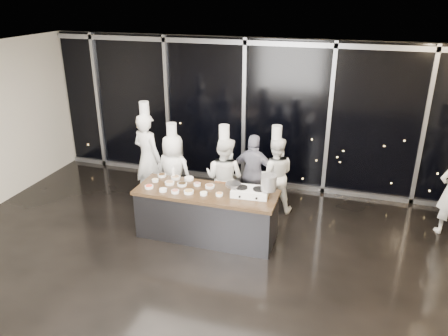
% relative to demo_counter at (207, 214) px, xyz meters
% --- Properties ---
extents(ground, '(9.00, 9.00, 0.00)m').
position_rel_demo_counter_xyz_m(ground, '(0.00, -0.90, -0.45)').
color(ground, black).
rests_on(ground, ground).
extents(room_shell, '(9.02, 7.02, 3.21)m').
position_rel_demo_counter_xyz_m(room_shell, '(0.18, -0.90, 1.79)').
color(room_shell, beige).
rests_on(room_shell, ground).
extents(window_wall, '(8.90, 0.11, 3.20)m').
position_rel_demo_counter_xyz_m(window_wall, '(0.00, 2.53, 1.14)').
color(window_wall, black).
rests_on(window_wall, ground).
extents(demo_counter, '(2.46, 0.86, 0.90)m').
position_rel_demo_counter_xyz_m(demo_counter, '(0.00, 0.00, 0.00)').
color(demo_counter, '#353539').
rests_on(demo_counter, ground).
extents(stove, '(0.63, 0.43, 0.14)m').
position_rel_demo_counter_xyz_m(stove, '(0.76, 0.06, 0.51)').
color(stove, white).
rests_on(stove, demo_counter).
extents(frying_pan, '(0.46, 0.28, 0.04)m').
position_rel_demo_counter_xyz_m(frying_pan, '(0.45, 0.06, 0.61)').
color(frying_pan, gray).
rests_on(frying_pan, stove).
extents(stock_pot, '(0.28, 0.28, 0.26)m').
position_rel_demo_counter_xyz_m(stock_pot, '(1.07, 0.08, 0.72)').
color(stock_pot, '#B6B6B8').
rests_on(stock_pot, stove).
extents(prep_bowls, '(1.40, 0.73, 0.05)m').
position_rel_demo_counter_xyz_m(prep_bowls, '(-0.50, 0.06, 0.47)').
color(prep_bowls, white).
rests_on(prep_bowls, demo_counter).
extents(squeeze_bottle, '(0.06, 0.06, 0.23)m').
position_rel_demo_counter_xyz_m(squeeze_bottle, '(-0.75, 0.34, 0.56)').
color(squeeze_bottle, white).
rests_on(squeeze_bottle, demo_counter).
extents(chef_far_left, '(0.79, 0.65, 2.10)m').
position_rel_demo_counter_xyz_m(chef_far_left, '(-1.62, 1.03, 0.50)').
color(chef_far_left, white).
rests_on(chef_far_left, ground).
extents(chef_left, '(0.81, 0.58, 1.78)m').
position_rel_demo_counter_xyz_m(chef_left, '(-0.97, 0.83, 0.34)').
color(chef_left, white).
rests_on(chef_left, ground).
extents(chef_center, '(0.88, 0.74, 1.84)m').
position_rel_demo_counter_xyz_m(chef_center, '(0.07, 0.83, 0.36)').
color(chef_center, white).
rests_on(chef_center, ground).
extents(guest, '(0.95, 0.44, 1.58)m').
position_rel_demo_counter_xyz_m(guest, '(0.55, 1.21, 0.34)').
color(guest, '#131434').
rests_on(guest, ground).
extents(chef_right, '(0.85, 0.72, 1.76)m').
position_rel_demo_counter_xyz_m(chef_right, '(0.94, 1.34, 0.32)').
color(chef_right, white).
rests_on(chef_right, ground).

